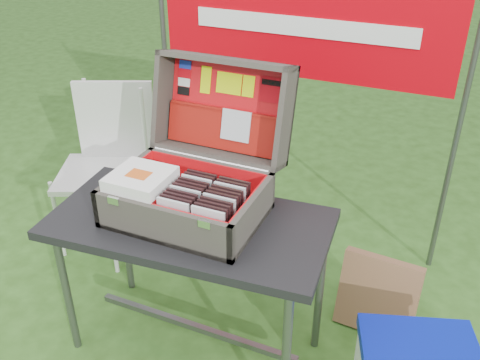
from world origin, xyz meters
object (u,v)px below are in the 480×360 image
at_px(table, 193,287).
at_px(suitcase, 191,150).
at_px(cardboard_box, 378,295).
at_px(chair, 99,175).

distance_m(table, suitcase, 0.66).
bearing_deg(suitcase, cardboard_box, 26.81).
height_order(table, suitcase, suitcase).
bearing_deg(cardboard_box, chair, -176.75).
distance_m(suitcase, chair, 1.08).
xyz_separation_m(chair, cardboard_box, (1.62, -0.03, -0.29)).
bearing_deg(cardboard_box, suitcase, -149.05).
bearing_deg(suitcase, chair, 153.70).
relative_size(table, chair, 1.19).
distance_m(table, chair, 1.01).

